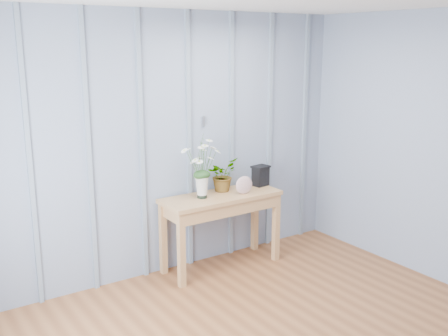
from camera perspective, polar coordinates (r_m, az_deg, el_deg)
room_shell at (r=3.77m, az=2.88°, el=10.28°), size 4.00×4.50×2.50m
sideboard at (r=5.16m, az=-0.31°, el=-4.16°), size 1.20×0.45×0.75m
daisy_vase at (r=4.94m, az=-2.44°, el=0.85°), size 0.42×0.32×0.59m
spider_plant at (r=5.22m, az=-0.19°, el=-0.74°), size 0.38×0.36×0.33m
felt_disc_vessel at (r=5.14m, az=2.19°, el=-1.87°), size 0.19×0.08×0.18m
carved_box at (r=5.44m, az=4.00°, el=-0.82°), size 0.19×0.16×0.21m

